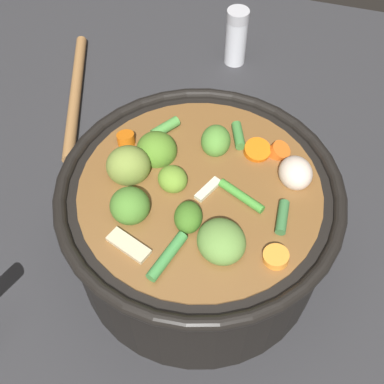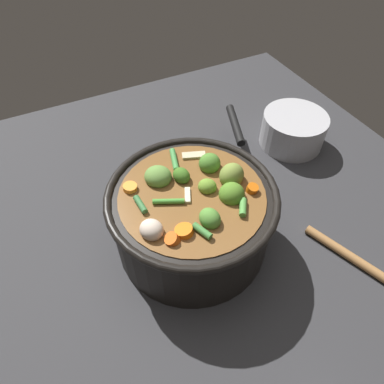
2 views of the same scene
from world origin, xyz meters
name	(u,v)px [view 1 (image 1 of 2)]	position (x,y,z in m)	size (l,w,h in m)	color
ground_plane	(199,253)	(0.00, 0.00, 0.00)	(1.10, 1.10, 0.00)	#2D2D30
cooking_pot	(199,221)	(0.00, 0.00, 0.07)	(0.28, 0.28, 0.16)	black
wooden_spoon	(29,96)	(0.18, 0.31, 0.01)	(0.24, 0.22, 0.02)	olive
salt_shaker	(236,37)	(0.35, 0.04, 0.05)	(0.03, 0.03, 0.09)	silver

